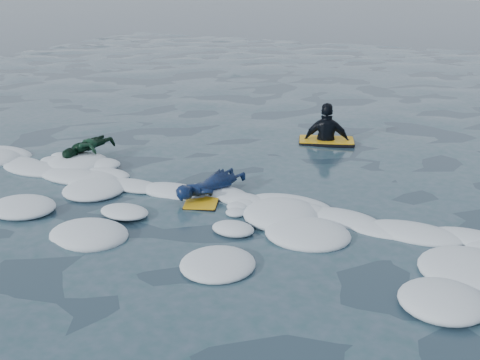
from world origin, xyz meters
name	(u,v)px	position (x,y,z in m)	size (l,w,h in m)	color
ground	(158,233)	(0.00, 0.00, 0.00)	(120.00, 120.00, 0.00)	#172737
foam_band	(195,207)	(0.00, 1.03, 0.00)	(12.00, 3.10, 0.30)	white
prone_woman_unit	(210,187)	(0.00, 1.51, 0.18)	(0.83, 1.51, 0.36)	black
prone_child_unit	(88,150)	(-2.93, 2.15, 0.21)	(0.72, 1.19, 0.42)	black
waiting_rider_unit	(326,143)	(0.73, 5.24, 0.00)	(1.27, 0.96, 1.69)	black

